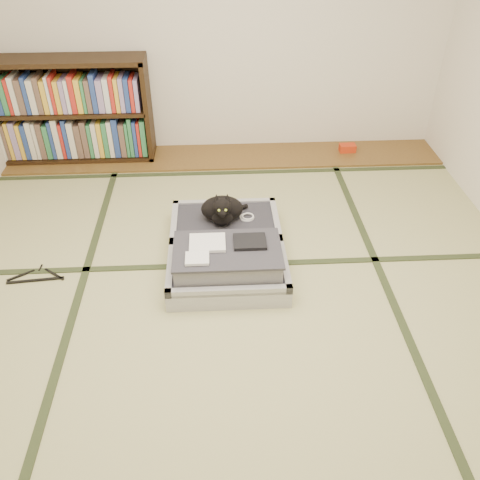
{
  "coord_description": "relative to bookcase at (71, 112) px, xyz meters",
  "views": [
    {
      "loc": [
        -0.09,
        -2.32,
        2.23
      ],
      "look_at": [
        0.05,
        0.35,
        0.25
      ],
      "focal_mm": 38.0,
      "sensor_mm": 36.0,
      "label": 1
    }
  ],
  "objects": [
    {
      "name": "cable_coil",
      "position": [
        1.5,
        -1.32,
        -0.29
      ],
      "size": [
        0.11,
        0.11,
        0.03
      ],
      "color": "white",
      "rests_on": "suitcase"
    },
    {
      "name": "floor",
      "position": [
        1.37,
        -2.07,
        -0.45
      ],
      "size": [
        4.5,
        4.5,
        0.0
      ],
      "primitive_type": "plane",
      "color": "tan",
      "rests_on": "ground"
    },
    {
      "name": "hanger",
      "position": [
        0.06,
        -1.74,
        -0.44
      ],
      "size": [
        0.38,
        0.19,
        0.01
      ],
      "color": "black",
      "rests_on": "floor"
    },
    {
      "name": "suitcase",
      "position": [
        1.33,
        -1.64,
        -0.34
      ],
      "size": [
        0.78,
        1.04,
        0.31
      ],
      "color": "#ADAEB2",
      "rests_on": "floor"
    },
    {
      "name": "cat",
      "position": [
        1.31,
        -1.35,
        -0.2
      ],
      "size": [
        0.35,
        0.35,
        0.28
      ],
      "color": "black",
      "rests_on": "suitcase"
    },
    {
      "name": "tatami_borders",
      "position": [
        1.37,
        -1.57,
        -0.45
      ],
      "size": [
        4.0,
        4.5,
        0.01
      ],
      "color": "#2D381E",
      "rests_on": "ground"
    },
    {
      "name": "red_item",
      "position": [
        2.54,
        -0.04,
        -0.4
      ],
      "size": [
        0.15,
        0.09,
        0.07
      ],
      "primitive_type": "cube",
      "rotation": [
        0.0,
        0.0,
        0.03
      ],
      "color": "red",
      "rests_on": "wood_strip"
    },
    {
      "name": "bookcase",
      "position": [
        0.0,
        0.0,
        0.0
      ],
      "size": [
        1.42,
        0.32,
        0.92
      ],
      "color": "black",
      "rests_on": "wood_strip"
    },
    {
      "name": "room_shell",
      "position": [
        1.37,
        -2.07,
        1.01
      ],
      "size": [
        4.5,
        4.5,
        4.5
      ],
      "color": "white",
      "rests_on": "ground"
    },
    {
      "name": "wood_strip",
      "position": [
        1.37,
        -0.07,
        -0.44
      ],
      "size": [
        4.0,
        0.5,
        0.02
      ],
      "primitive_type": "cube",
      "color": "brown",
      "rests_on": "ground"
    }
  ]
}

